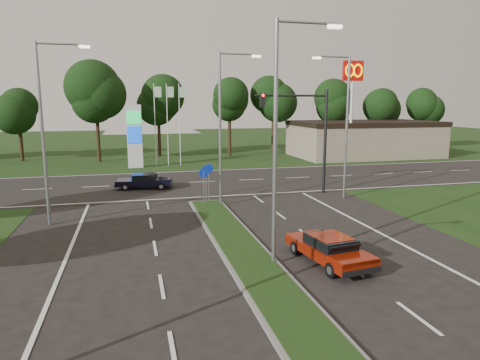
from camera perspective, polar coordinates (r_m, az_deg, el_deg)
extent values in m
plane|color=black|center=(11.49, 10.70, -21.97)|extent=(160.00, 160.00, 0.00)
cube|color=black|center=(64.20, -10.37, 4.54)|extent=(160.00, 50.00, 0.02)
cube|color=black|center=(33.60, -6.69, -0.35)|extent=(160.00, 12.00, 0.02)
cube|color=slate|center=(14.74, 3.99, -13.96)|extent=(2.00, 26.00, 0.12)
cube|color=gray|center=(52.06, 16.21, 5.25)|extent=(16.00, 9.00, 4.00)
cylinder|color=gray|center=(15.69, 4.69, 4.35)|extent=(0.16, 0.16, 9.00)
cylinder|color=gray|center=(16.25, 8.84, 20.04)|extent=(2.20, 0.10, 0.10)
cube|color=#FFF2CC|center=(16.68, 12.52, 19.31)|extent=(0.50, 0.22, 0.12)
cylinder|color=gray|center=(25.33, -2.67, 6.56)|extent=(0.16, 0.16, 9.00)
cylinder|color=gray|center=(25.68, -0.25, 16.45)|extent=(2.20, 0.10, 0.10)
cube|color=#FFF2CC|center=(25.96, 2.21, 16.16)|extent=(0.50, 0.22, 0.12)
cylinder|color=gray|center=(23.22, -24.80, 5.32)|extent=(0.16, 0.16, 9.00)
cylinder|color=gray|center=(23.16, -22.86, 16.38)|extent=(2.20, 0.10, 0.10)
cube|color=#FFF2CC|center=(23.03, -20.02, 16.35)|extent=(0.50, 0.22, 0.12)
cylinder|color=gray|center=(28.14, 14.03, 6.63)|extent=(0.16, 0.16, 9.00)
cylinder|color=gray|center=(27.74, 12.35, 15.76)|extent=(2.20, 0.10, 0.10)
cube|color=#FFF2CC|center=(27.27, 10.19, 15.72)|extent=(0.50, 0.22, 0.12)
cylinder|color=black|center=(29.77, 11.28, 4.98)|extent=(0.20, 0.20, 7.00)
cylinder|color=black|center=(28.68, 6.89, 11.12)|extent=(5.00, 0.14, 0.14)
cube|color=black|center=(28.02, 2.99, 10.58)|extent=(0.28, 0.28, 0.90)
sphere|color=#FF190C|center=(27.85, 3.11, 11.20)|extent=(0.20, 0.20, 0.20)
cylinder|color=gray|center=(25.09, -4.84, -1.33)|extent=(0.06, 0.06, 2.20)
cylinder|color=#0C26A5|center=(24.91, -4.88, 0.92)|extent=(0.56, 0.04, 0.56)
cylinder|color=gray|center=(26.11, -4.55, -0.88)|extent=(0.06, 0.06, 2.20)
cylinder|color=#0C26A5|center=(25.93, -4.58, 1.29)|extent=(0.56, 0.04, 0.56)
cylinder|color=gray|center=(26.83, -4.17, -0.57)|extent=(0.06, 0.06, 2.20)
cylinder|color=#0C26A5|center=(26.67, -4.20, 1.54)|extent=(0.56, 0.04, 0.56)
cube|color=silver|center=(41.89, -13.88, 5.63)|extent=(1.40, 0.30, 6.00)
cube|color=#0CA53F|center=(41.61, -13.98, 8.08)|extent=(1.30, 0.08, 1.20)
cube|color=#0C3FBF|center=(41.69, -13.89, 5.89)|extent=(1.30, 0.08, 1.60)
cylinder|color=silver|center=(42.88, -11.26, 7.17)|extent=(0.08, 0.08, 8.00)
cube|color=#B2D8B2|center=(42.87, -10.93, 11.46)|extent=(0.70, 0.02, 1.00)
cylinder|color=silver|center=(42.96, -9.65, 7.23)|extent=(0.08, 0.08, 8.00)
cube|color=#B2D8B2|center=(42.96, -9.30, 11.51)|extent=(0.70, 0.02, 1.00)
cylinder|color=silver|center=(43.08, -8.04, 7.28)|extent=(0.08, 0.08, 8.00)
cube|color=#B2D8B2|center=(43.08, -7.68, 11.54)|extent=(0.70, 0.02, 1.00)
cylinder|color=silver|center=(46.47, 14.59, 8.49)|extent=(0.30, 0.30, 10.00)
cube|color=#BF0C07|center=(46.57, 14.84, 13.90)|extent=(2.20, 0.35, 2.00)
torus|color=#FFC600|center=(46.17, 14.47, 13.95)|extent=(1.06, 0.16, 1.06)
torus|color=#FFC600|center=(46.60, 15.47, 13.87)|extent=(1.06, 0.16, 1.06)
cylinder|color=black|center=(49.11, -9.23, 5.48)|extent=(0.36, 0.36, 4.40)
sphere|color=black|center=(48.96, -9.37, 10.50)|extent=(6.00, 6.00, 6.00)
sphere|color=black|center=(48.81, -9.03, 11.69)|extent=(4.80, 4.80, 4.80)
cube|color=maroon|center=(17.05, 11.75, -9.17)|extent=(2.18, 4.18, 0.41)
cube|color=black|center=(16.86, 11.95, -8.00)|extent=(1.62, 1.93, 0.38)
cube|color=maroon|center=(16.81, 11.97, -7.38)|extent=(1.49, 1.60, 0.04)
cylinder|color=black|center=(17.77, 7.41, -8.98)|extent=(0.26, 0.58, 0.56)
cylinder|color=black|center=(18.51, 11.41, -8.31)|extent=(0.26, 0.58, 0.56)
cylinder|color=black|center=(15.75, 12.09, -11.68)|extent=(0.26, 0.58, 0.56)
cylinder|color=black|center=(16.58, 16.37, -10.74)|extent=(0.26, 0.58, 0.56)
cube|color=black|center=(31.68, -12.65, -0.27)|extent=(4.08, 2.11, 0.40)
cube|color=black|center=(31.61, -12.53, 0.41)|extent=(1.88, 1.58, 0.37)
cube|color=black|center=(31.58, -12.55, 0.75)|extent=(1.56, 1.46, 0.04)
cylinder|color=black|center=(31.19, -15.05, -0.93)|extent=(0.57, 0.25, 0.55)
cylinder|color=black|center=(32.58, -14.68, -0.45)|extent=(0.57, 0.25, 0.55)
cylinder|color=black|center=(30.90, -10.48, -0.85)|extent=(0.57, 0.25, 0.55)
cylinder|color=black|center=(32.31, -10.30, -0.37)|extent=(0.57, 0.25, 0.55)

